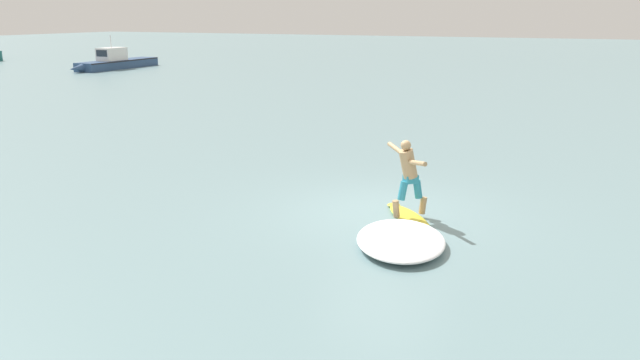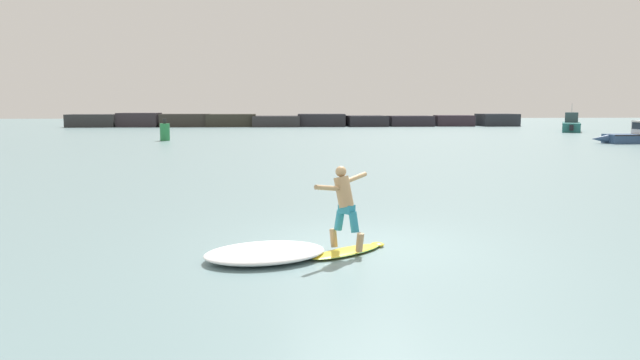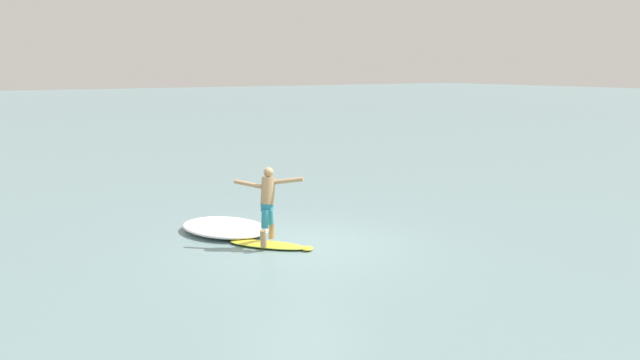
{
  "view_description": "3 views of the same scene",
  "coord_description": "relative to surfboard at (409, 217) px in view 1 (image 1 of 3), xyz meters",
  "views": [
    {
      "loc": [
        -11.82,
        -4.03,
        4.02
      ],
      "look_at": [
        -0.45,
        1.23,
        0.66
      ],
      "focal_mm": 35.0,
      "sensor_mm": 36.0,
      "label": 1
    },
    {
      "loc": [
        -1.52,
        -11.92,
        2.8
      ],
      "look_at": [
        -0.63,
        1.22,
        1.16
      ],
      "focal_mm": 35.0,
      "sensor_mm": 36.0,
      "label": 2
    },
    {
      "loc": [
        10.81,
        -6.34,
        3.65
      ],
      "look_at": [
        -0.84,
        0.98,
        1.15
      ],
      "focal_mm": 35.0,
      "sensor_mm": 36.0,
      "label": 3
    }
  ],
  "objects": [
    {
      "name": "small_boat_offshore",
      "position": [
        24.78,
        30.27,
        0.46
      ],
      "size": [
        8.83,
        1.87,
        2.46
      ],
      "color": "navy",
      "rests_on": "ground"
    },
    {
      "name": "ground_plane",
      "position": [
        0.24,
        0.64,
        -0.04
      ],
      "size": [
        200.0,
        200.0,
        0.0
      ],
      "primitive_type": "plane",
      "color": "gray"
    },
    {
      "name": "surfer",
      "position": [
        -0.06,
        0.02,
        0.94
      ],
      "size": [
        1.09,
        1.13,
        1.55
      ],
      "color": "tan",
      "rests_on": "surfboard"
    },
    {
      "name": "surfboard",
      "position": [
        0.0,
        0.0,
        0.0
      ],
      "size": [
        1.68,
        1.49,
        0.22
      ],
      "color": "yellow",
      "rests_on": "ground"
    },
    {
      "name": "wave_foam_at_tail",
      "position": [
        -1.52,
        -0.32,
        0.08
      ],
      "size": [
        2.62,
        2.22,
        0.24
      ],
      "color": "white",
      "rests_on": "ground"
    }
  ]
}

